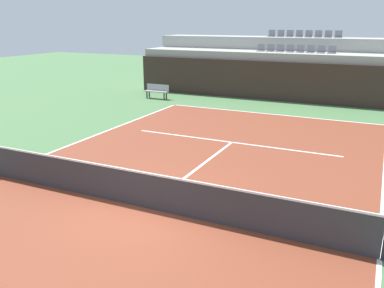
{
  "coord_description": "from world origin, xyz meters",
  "views": [
    {
      "loc": [
        5.1,
        -7.98,
        4.57
      ],
      "look_at": [
        0.37,
        2.0,
        1.2
      ],
      "focal_mm": 38.06,
      "sensor_mm": 36.0,
      "label": 1
    }
  ],
  "objects": [
    {
      "name": "baseline_far",
      "position": [
        0.0,
        11.95,
        0.01
      ],
      "size": [
        11.0,
        0.1,
        0.0
      ],
      "primitive_type": "cube",
      "color": "white",
      "rests_on": "court_surface"
    },
    {
      "name": "centre_service_line",
      "position": [
        0.0,
        3.2,
        0.01
      ],
      "size": [
        0.1,
        6.4,
        0.0
      ],
      "primitive_type": "cube",
      "color": "white",
      "rests_on": "court_surface"
    },
    {
      "name": "player_bench",
      "position": [
        -7.32,
        13.26,
        0.51
      ],
      "size": [
        1.5,
        0.4,
        0.85
      ],
      "color": "#99999E",
      "rests_on": "ground_plane"
    },
    {
      "name": "service_line_far",
      "position": [
        0.0,
        6.4,
        0.01
      ],
      "size": [
        8.26,
        0.1,
        0.0
      ],
      "primitive_type": "cube",
      "color": "white",
      "rests_on": "court_surface"
    },
    {
      "name": "ground_plane",
      "position": [
        0.0,
        0.0,
        0.0
      ],
      "size": [
        80.0,
        80.0,
        0.0
      ],
      "primitive_type": "plane",
      "color": "#477042"
    },
    {
      "name": "seating_row_upper",
      "position": [
        -0.0,
        19.6,
        3.65
      ],
      "size": [
        4.67,
        0.44,
        0.44
      ],
      "color": "slate",
      "rests_on": "stands_tier_upper"
    },
    {
      "name": "seating_row_lower",
      "position": [
        -0.0,
        17.2,
        2.86
      ],
      "size": [
        4.67,
        0.44,
        0.44
      ],
      "color": "slate",
      "rests_on": "stands_tier_lower"
    },
    {
      "name": "court_surface",
      "position": [
        0.0,
        0.0,
        0.01
      ],
      "size": [
        11.0,
        24.0,
        0.01
      ],
      "primitive_type": "cube",
      "color": "brown",
      "rests_on": "ground_plane"
    },
    {
      "name": "back_wall",
      "position": [
        0.0,
        15.75,
        1.14
      ],
      "size": [
        19.44,
        0.3,
        2.29
      ],
      "primitive_type": "cube",
      "color": "#33231E",
      "rests_on": "ground_plane"
    },
    {
      "name": "sideline_right",
      "position": [
        5.45,
        0.0,
        0.01
      ],
      "size": [
        0.1,
        24.0,
        0.0
      ],
      "primitive_type": "cube",
      "color": "white",
      "rests_on": "court_surface"
    },
    {
      "name": "stands_tier_upper",
      "position": [
        0.0,
        19.5,
        1.76
      ],
      "size": [
        19.44,
        2.4,
        3.53
      ],
      "primitive_type": "cube",
      "color": "#9E9E99",
      "rests_on": "ground_plane"
    },
    {
      "name": "stands_tier_lower",
      "position": [
        0.0,
        17.1,
        1.37
      ],
      "size": [
        19.44,
        2.4,
        2.73
      ],
      "primitive_type": "cube",
      "color": "#9E9E99",
      "rests_on": "ground_plane"
    },
    {
      "name": "tennis_net",
      "position": [
        0.0,
        0.0,
        0.51
      ],
      "size": [
        11.08,
        0.08,
        1.07
      ],
      "color": "black",
      "rests_on": "court_surface"
    }
  ]
}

